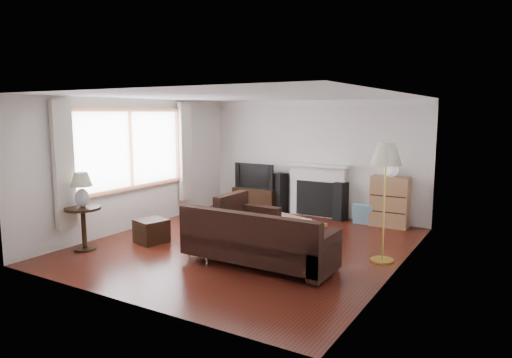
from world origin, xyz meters
The scene contains 17 objects.
room centered at (0.00, 0.00, 1.25)m, with size 5.10×5.60×2.54m.
window centered at (-2.45, -0.20, 1.55)m, with size 0.12×2.74×1.54m, color #975838.
curtain_near centered at (-2.40, -1.72, 1.40)m, with size 0.10×0.35×2.10m, color beige.
curtain_far centered at (-2.40, 1.32, 1.40)m, with size 0.10×0.35×2.10m, color beige.
fireplace centered at (0.15, 2.64, 0.57)m, with size 1.40×0.26×1.15m, color white.
tv_stand centered at (-1.29, 2.48, 0.26)m, with size 1.05×0.47×0.53m, color black.
television centered at (-1.29, 2.48, 0.81)m, with size 0.99×0.13×0.57m, color black.
speaker_left centered at (-0.71, 2.54, 0.45)m, with size 0.25×0.30×0.89m, color black.
speaker_right centered at (0.72, 2.55, 0.40)m, with size 0.22×0.27×0.80m, color black.
bookshelf centered at (1.74, 2.53, 0.50)m, with size 0.73×0.34×1.00m, color #9A6C47.
globe_lamp centered at (1.74, 2.53, 1.13)m, with size 0.27×0.27×0.27m, color white.
sectional_sofa centered at (0.69, -0.79, 0.40)m, with size 2.45×1.79×0.79m, color black.
coffee_table centered at (0.63, 0.39, 0.22)m, with size 1.12×0.61×0.44m, color #916245.
footstool centered at (-1.52, -0.70, 0.20)m, with size 0.48×0.48×0.40m, color black.
floor_lamp centered at (2.21, 0.32, 0.90)m, with size 0.46×0.46×1.80m, color gold.
side_table centered at (-2.15, -1.60, 0.36)m, with size 0.57×0.57×0.72m, color black.
table_lamp centered at (-2.15, -1.60, 1.00)m, with size 0.35×0.35×0.56m, color silver.
Camera 1 is at (3.99, -6.38, 2.23)m, focal length 32.00 mm.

